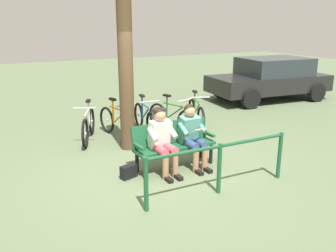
# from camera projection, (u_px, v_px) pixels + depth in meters

# --- Properties ---
(ground_plane) EXTENTS (40.00, 40.00, 0.00)m
(ground_plane) POSITION_uv_depth(u_px,v_px,m) (163.00, 168.00, 6.85)
(ground_plane) COLOR #566647
(bench) EXTENTS (1.62, 0.56, 0.87)m
(bench) POSITION_uv_depth(u_px,v_px,m) (173.00, 141.00, 6.82)
(bench) COLOR #194C2D
(bench) RESTS_ON ground
(person_reading) EXTENTS (0.51, 0.78, 1.20)m
(person_reading) POSITION_uv_depth(u_px,v_px,m) (192.00, 133.00, 6.79)
(person_reading) COLOR #4C8C7A
(person_reading) RESTS_ON ground
(person_companion) EXTENTS (0.51, 0.78, 1.20)m
(person_companion) POSITION_uv_depth(u_px,v_px,m) (162.00, 138.00, 6.48)
(person_companion) COLOR white
(person_companion) RESTS_ON ground
(handbag) EXTENTS (0.33, 0.23, 0.24)m
(handbag) POSITION_uv_depth(u_px,v_px,m) (129.00, 172.00, 6.40)
(handbag) COLOR black
(handbag) RESTS_ON ground
(tree_trunk) EXTENTS (0.31, 0.31, 3.33)m
(tree_trunk) POSITION_uv_depth(u_px,v_px,m) (126.00, 73.00, 7.46)
(tree_trunk) COLOR #4C3823
(tree_trunk) RESTS_ON ground
(litter_bin) EXTENTS (0.34, 0.34, 0.79)m
(litter_bin) POSITION_uv_depth(u_px,v_px,m) (159.00, 125.00, 8.24)
(litter_bin) COLOR slate
(litter_bin) RESTS_ON ground
(bicycle_black) EXTENTS (0.63, 1.62, 0.94)m
(bicycle_black) POSITION_uv_depth(u_px,v_px,m) (196.00, 114.00, 9.42)
(bicycle_black) COLOR black
(bicycle_black) RESTS_ON ground
(bicycle_orange) EXTENTS (0.67, 1.61, 0.94)m
(bicycle_orange) POSITION_uv_depth(u_px,v_px,m) (172.00, 118.00, 8.99)
(bicycle_orange) COLOR black
(bicycle_orange) RESTS_ON ground
(bicycle_blue) EXTENTS (0.48, 1.68, 0.94)m
(bicycle_blue) POSITION_uv_depth(u_px,v_px,m) (145.00, 119.00, 8.93)
(bicycle_blue) COLOR black
(bicycle_blue) RESTS_ON ground
(bicycle_purple) EXTENTS (0.52, 1.66, 0.94)m
(bicycle_purple) POSITION_uv_depth(u_px,v_px,m) (117.00, 123.00, 8.55)
(bicycle_purple) COLOR black
(bicycle_purple) RESTS_ON ground
(bicycle_silver) EXTENTS (0.74, 1.57, 0.94)m
(bicycle_silver) POSITION_uv_depth(u_px,v_px,m) (88.00, 126.00, 8.34)
(bicycle_silver) COLOR black
(bicycle_silver) RESTS_ON ground
(railing_fence) EXTENTS (2.64, 0.08, 0.85)m
(railing_fence) POSITION_uv_depth(u_px,v_px,m) (220.00, 160.00, 5.72)
(railing_fence) COLOR #194C2D
(railing_fence) RESTS_ON ground
(parked_car) EXTENTS (4.31, 2.24, 1.47)m
(parked_car) POSITION_uv_depth(u_px,v_px,m) (270.00, 78.00, 12.57)
(parked_car) COLOR black
(parked_car) RESTS_ON ground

